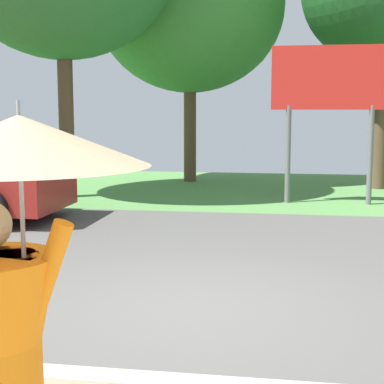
% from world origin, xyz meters
% --- Properties ---
extents(ground_plane, '(40.00, 22.00, 0.20)m').
position_xyz_m(ground_plane, '(0.00, 2.95, -0.05)').
color(ground_plane, '#565451').
extents(monk_pedestrian, '(1.14, 1.12, 2.13)m').
position_xyz_m(monk_pedestrian, '(-0.26, -3.77, 1.15)').
color(monk_pedestrian, orange).
rests_on(monk_pedestrian, ground_plane).
extents(roadside_billboard, '(2.60, 0.12, 3.50)m').
position_xyz_m(roadside_billboard, '(1.90, 7.59, 2.55)').
color(roadside_billboard, slate).
rests_on(roadside_billboard, ground_plane).
extents(tree_center_back, '(5.40, 5.40, 7.50)m').
position_xyz_m(tree_center_back, '(-1.86, 11.37, 5.04)').
color(tree_center_back, brown).
rests_on(tree_center_back, ground_plane).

